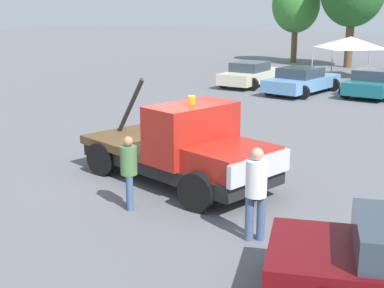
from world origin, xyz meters
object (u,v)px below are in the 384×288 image
parked_car_cream (251,74)px  parked_car_skyblue (302,81)px  person_at_hood (129,168)px  person_near_truck (256,188)px  tree_center (296,5)px  parked_car_teal (375,83)px  canopy_tent_white (351,42)px  tow_truck (184,149)px

parked_car_cream → parked_car_skyblue: size_ratio=0.99×
person_at_hood → parked_car_skyblue: size_ratio=0.33×
person_near_truck → tree_center: (-13.07, 30.97, 3.32)m
parked_car_cream → tree_center: size_ratio=0.75×
person_near_truck → person_at_hood: (-3.02, -0.13, -0.10)m
person_at_hood → tree_center: size_ratio=0.25×
parked_car_skyblue → parked_car_teal: same height
person_near_truck → canopy_tent_white: bearing=-21.2°
tow_truck → canopy_tent_white: tow_truck is taller
person_near_truck → canopy_tent_white: 25.21m
person_at_hood → canopy_tent_white: bearing=53.0°
tow_truck → parked_car_skyblue: 15.37m
tow_truck → person_at_hood: 2.06m
tow_truck → tree_center: 30.93m
parked_car_skyblue → parked_car_teal: (3.32, 1.22, -0.00)m
parked_car_cream → canopy_tent_white: canopy_tent_white is taller
parked_car_cream → tow_truck: bearing=-158.9°
person_at_hood → parked_car_skyblue: (-3.33, 17.05, -0.30)m
parked_car_cream → parked_car_skyblue: 3.53m
person_near_truck → canopy_tent_white: (-6.43, 24.35, 1.10)m
canopy_tent_white → parked_car_cream: bearing=-117.1°
tow_truck → parked_car_teal: 16.22m
person_at_hood → tree_center: bearing=62.9°
parked_car_teal → tree_center: bearing=38.8°
parked_car_teal → tree_center: tree_center is taller
parked_car_teal → parked_car_skyblue: bearing=111.0°
person_near_truck → canopy_tent_white: canopy_tent_white is taller
tow_truck → person_at_hood: tow_truck is taller
person_at_hood → parked_car_teal: (-0.02, 18.27, -0.30)m
person_near_truck → tree_center: 33.78m
parked_car_cream → parked_car_teal: same height
parked_car_skyblue → canopy_tent_white: 7.58m
tow_truck → person_near_truck: bearing=-21.1°
tow_truck → tree_center: bearing=120.8°
tow_truck → parked_car_skyblue: (-3.35, 15.00, -0.25)m
parked_car_cream → parked_car_teal: (6.71, 0.27, -0.00)m
tow_truck → tree_center: tree_center is taller
parked_car_teal → tree_center: size_ratio=0.66×
person_near_truck → person_at_hood: size_ratio=1.11×
tow_truck → parked_car_cream: bearing=124.6°
tow_truck → parked_car_cream: size_ratio=1.17×
person_at_hood → canopy_tent_white: canopy_tent_white is taller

